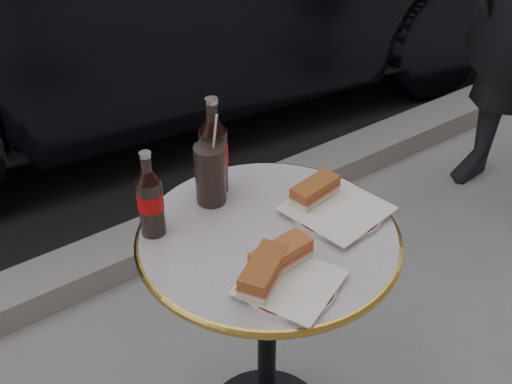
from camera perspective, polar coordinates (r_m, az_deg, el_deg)
curb at (r=2.54m, az=-11.33°, el=-5.21°), size 40.00×0.20×0.12m
bistro_table at (r=1.75m, az=0.98°, el=-13.04°), size 0.62×0.62×0.73m
plate_left at (r=1.35m, az=3.02°, el=-8.26°), size 0.24×0.24×0.01m
plate_right at (r=1.56m, az=7.19°, el=-1.70°), size 0.22×0.22×0.01m
sandwich_left_a at (r=1.34m, az=0.67°, el=-7.18°), size 0.16×0.13×0.05m
sandwich_left_b at (r=1.38m, az=2.23°, el=-5.75°), size 0.14×0.08×0.05m
sandwich_right at (r=1.57m, az=5.27°, el=0.08°), size 0.14×0.08×0.05m
cola_bottle_left at (r=1.45m, az=-9.44°, el=-0.15°), size 0.07×0.07×0.22m
cola_bottle_right at (r=1.57m, az=-3.81°, el=4.13°), size 0.09×0.09×0.26m
cola_glass at (r=1.55m, az=-4.09°, el=1.60°), size 0.09×0.09×0.16m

